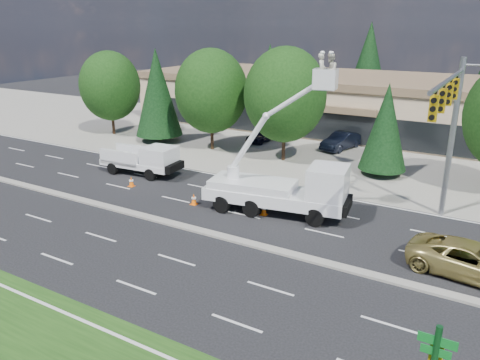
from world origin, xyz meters
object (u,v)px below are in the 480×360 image
Objects in this scene: bucket_truck at (288,182)px; signal_mast at (451,119)px; utility_pickup at (144,163)px; minivan at (472,260)px.

signal_mast is at bearing 7.83° from bucket_truck.
signal_mast is at bearing -2.06° from utility_pickup.
bucket_truck is (-7.86, -2.44, -4.07)m from signal_mast.
signal_mast is 1.87× the size of minivan.
minivan is (2.16, -4.79, -5.30)m from signal_mast.
bucket_truck is at bearing 83.62° from minivan.
utility_pickup is at bearing 163.05° from bucket_truck.
signal_mast is 7.46m from minivan.
signal_mast reaches higher than utility_pickup.
minivan is at bearing -22.61° from bucket_truck.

